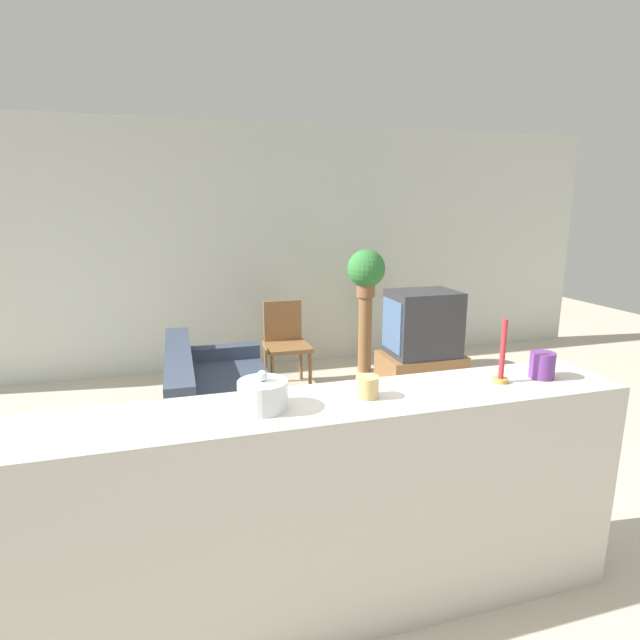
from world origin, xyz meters
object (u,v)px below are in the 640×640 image
(potted_plant, at_px, (366,270))
(decorative_bowl, at_px, (263,395))
(television, at_px, (422,323))
(wooden_chair, at_px, (285,340))
(couch, at_px, (218,403))

(potted_plant, xyz_separation_m, decorative_bowl, (-1.68, -3.16, -0.06))
(decorative_bowl, bearing_deg, television, 48.61)
(wooden_chair, relative_size, decorative_bowl, 4.31)
(wooden_chair, height_order, potted_plant, potted_plant)
(television, height_order, potted_plant, potted_plant)
(decorative_bowl, bearing_deg, couch, 91.17)
(wooden_chair, relative_size, potted_plant, 1.69)
(television, bearing_deg, decorative_bowl, -131.39)
(couch, height_order, potted_plant, potted_plant)
(television, distance_m, potted_plant, 1.22)
(television, xyz_separation_m, potted_plant, (-0.08, 1.17, 0.33))
(television, relative_size, wooden_chair, 0.68)
(couch, bearing_deg, potted_plant, 33.47)
(television, height_order, wooden_chair, television)
(television, distance_m, wooden_chair, 1.46)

